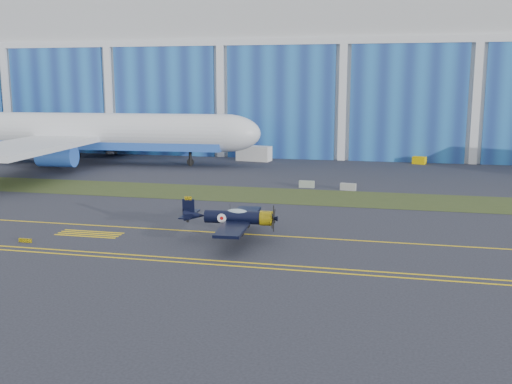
% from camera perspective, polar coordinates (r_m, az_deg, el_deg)
% --- Properties ---
extents(ground, '(260.00, 260.00, 0.00)m').
position_cam_1_polar(ground, '(58.76, 4.01, -3.05)').
color(ground, '#2C2D38').
rests_on(ground, ground).
extents(grass_median, '(260.00, 10.00, 0.02)m').
position_cam_1_polar(grass_median, '(72.31, 5.73, -0.49)').
color(grass_median, '#475128').
rests_on(grass_median, ground).
extents(hangar, '(220.00, 45.70, 30.00)m').
position_cam_1_polar(hangar, '(128.55, 9.15, 10.92)').
color(hangar, silver).
rests_on(hangar, ground).
extents(taxiway_centreline, '(200.00, 0.20, 0.02)m').
position_cam_1_polar(taxiway_centreline, '(53.97, 3.19, -4.26)').
color(taxiway_centreline, yellow).
rests_on(taxiway_centreline, ground).
extents(edge_line_near, '(80.00, 0.20, 0.02)m').
position_cam_1_polar(edge_line_near, '(45.00, 1.13, -7.28)').
color(edge_line_near, yellow).
rests_on(edge_line_near, ground).
extents(edge_line_far, '(80.00, 0.20, 0.02)m').
position_cam_1_polar(edge_line_far, '(45.93, 1.38, -6.90)').
color(edge_line_far, yellow).
rests_on(edge_line_far, ground).
extents(hold_short_ladder, '(6.00, 2.40, 0.02)m').
position_cam_1_polar(hold_short_ladder, '(56.91, -15.58, -3.86)').
color(hold_short_ladder, yellow).
rests_on(hold_short_ladder, ground).
extents(guard_board_left, '(1.20, 0.15, 0.35)m').
position_cam_1_polar(guard_board_left, '(55.70, -21.12, -4.32)').
color(guard_board_left, yellow).
rests_on(guard_board_left, ground).
extents(warbird, '(10.16, 12.00, 3.39)m').
position_cam_1_polar(warbird, '(52.30, -2.19, -2.40)').
color(warbird, black).
rests_on(warbird, ground).
extents(jetliner, '(72.69, 62.83, 24.15)m').
position_cam_1_polar(jetliner, '(105.58, -16.59, 9.17)').
color(jetliner, silver).
rests_on(jetliner, ground).
extents(shipping_container, '(6.26, 3.29, 2.58)m').
position_cam_1_polar(shipping_container, '(105.01, -0.19, 3.70)').
color(shipping_container, silver).
rests_on(shipping_container, ground).
extents(tug, '(2.45, 1.95, 1.24)m').
position_cam_1_polar(tug, '(104.62, 15.29, 2.93)').
color(tug, '#E5BC02').
rests_on(tug, ground).
extents(barrier_a, '(2.01, 0.62, 0.90)m').
position_cam_1_polar(barrier_a, '(78.70, 4.85, 0.74)').
color(barrier_a, gray).
rests_on(barrier_a, ground).
extents(barrier_b, '(2.07, 0.89, 0.90)m').
position_cam_1_polar(barrier_b, '(77.39, 8.76, 0.49)').
color(barrier_b, '#999B99').
rests_on(barrier_b, ground).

